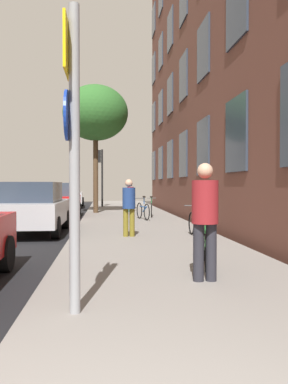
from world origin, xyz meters
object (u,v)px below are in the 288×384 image
Objects in this scene: car_3 at (69,195)px; tree_near at (96,113)px; traffic_light at (101,167)px; bicycle_1 at (195,224)px; bicycle_3 at (151,209)px; car_1 at (33,207)px; bicycle_0 at (205,246)px; pedestrian_2 at (130,195)px; sign_post at (72,136)px; pedestrian_0 at (205,214)px; bicycle_2 at (143,210)px; pedestrian_1 at (129,204)px; car_2 at (59,200)px.

tree_near is at bearing -74.24° from car_3.
bicycle_1 is (2.72, -15.32, -2.17)m from traffic_light.
bicycle_3 is 6.61m from car_1.
car_1 is at bearing -89.41° from car_3.
bicycle_0 is at bearing -100.59° from bicycle_1.
traffic_light reaches higher than pedestrian_2.
sign_post is 1.95× the size of pedestrian_0.
tree_near is at bearing 133.72° from bicycle_3.
pedestrian_2 is at bearing 96.14° from bicycle_1.
bicycle_1 is at bearing -83.86° from pedestrian_2.
pedestrian_2 is (-0.21, 4.74, 0.50)m from bicycle_2.
bicycle_3 is (0.35, 10.97, -0.00)m from bicycle_0.
pedestrian_2 reaches higher than bicycle_2.
pedestrian_0 is 15.22m from pedestrian_2.
pedestrian_1 is 1.03× the size of pedestrian_2.
bicycle_0 is 9.45m from bicycle_2.
pedestrian_2 is (0.70, 10.03, -0.03)m from pedestrian_1.
car_3 is at bearing 115.20° from bicycle_3.
bicycle_2 is 0.94× the size of bicycle_3.
sign_post reaches higher than pedestrian_1.
bicycle_3 is at bearing 70.88° from bicycle_2.
bicycle_3 is (-0.37, 7.09, -0.01)m from bicycle_1.
sign_post is 2.18× the size of bicycle_0.
traffic_light is at bearing 95.92° from bicycle_0.
traffic_light is at bearing -31.01° from car_3.
sign_post is at bearing -95.96° from pedestrian_2.
pedestrian_1 is at bearing -79.44° from car_3.
car_3 is at bearing 101.39° from bicycle_0.
sign_post reaches higher than car_3.
bicycle_1 is 1.02× the size of pedestrian_1.
traffic_light is 19.43m from bicycle_0.
traffic_light is 2.12× the size of pedestrian_0.
bicycle_0 is at bearing 75.39° from pedestrian_0.
traffic_light is (0.11, 21.54, 0.57)m from sign_post.
car_1 is at bearing -90.71° from car_2.
car_1 is (-1.87, 8.33, -1.25)m from sign_post.
bicycle_1 is 17.30m from car_3.
bicycle_0 is 0.99× the size of pedestrian_1.
bicycle_1 reaches higher than bicycle_3.
car_3 reaches higher than bicycle_1.
pedestrian_2 is 0.36× the size of car_1.
bicycle_0 is at bearing -56.42° from car_1.
bicycle_0 reaches higher than bicycle_3.
car_2 is (-3.90, 12.34, 0.36)m from bicycle_0.
bicycle_1 is at bearing 79.41° from bicycle_0.
bicycle_3 is at bearing -17.89° from car_2.
sign_post is at bearing -98.97° from pedestrian_1.
tree_near reaches higher than bicycle_1.
bicycle_0 is 0.97× the size of bicycle_1.
bicycle_2 is 5.15m from car_1.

